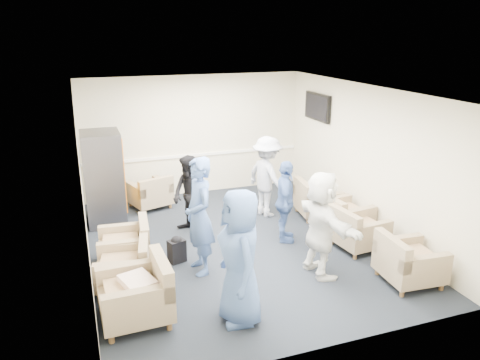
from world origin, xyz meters
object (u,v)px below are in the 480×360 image
object	(u,v)px
person_front_left	(240,257)
person_mid_right	(285,202)
vending_machine	(104,178)
armchair_left_mid	(127,268)
armchair_right_midnear	(356,232)
armchair_right_far	(315,201)
person_back_left	(190,196)
armchair_corner	(151,194)
person_back_right	(267,177)
armchair_right_midfar	(341,218)
person_mid_left	(199,216)
armchair_right_near	(407,263)
armchair_left_far	(128,247)
person_front_right	(321,224)
armchair_left_near	(139,295)

from	to	relation	value
person_front_left	person_mid_right	xyz separation A→B (m)	(1.56, 2.01, -0.16)
vending_machine	person_front_left	xyz separation A→B (m)	(1.38, -3.97, -0.01)
armchair_left_mid	armchair_right_midnear	size ratio (longest dim) A/B	1.01
armchair_right_far	person_back_left	world-z (taller)	person_back_left
armchair_right_midnear	armchair_corner	bearing A→B (deg)	38.02
person_back_right	person_mid_right	size ratio (longest dim) A/B	1.10
armchair_right_midfar	person_mid_left	bearing A→B (deg)	91.75
armchair_right_midnear	armchair_right_far	distance (m)	1.57
armchair_right_near	armchair_right_midfar	world-z (taller)	armchair_right_midfar
armchair_left_far	person_front_right	distance (m)	3.09
armchair_right_near	armchair_right_far	bearing A→B (deg)	4.26
person_front_right	armchair_right_near	bearing A→B (deg)	-124.63
armchair_right_midfar	person_mid_right	xyz separation A→B (m)	(-1.10, 0.10, 0.41)
armchair_left_mid	armchair_right_near	xyz separation A→B (m)	(3.95, -1.29, 0.02)
armchair_left_far	person_front_right	bearing A→B (deg)	70.52
armchair_right_midnear	armchair_right_midfar	bearing A→B (deg)	-12.26
armchair_left_far	vending_machine	bearing A→B (deg)	-169.57
armchair_left_far	armchair_right_far	size ratio (longest dim) A/B	0.96
person_front_right	vending_machine	bearing A→B (deg)	39.88
armchair_left_mid	armchair_corner	xyz separation A→B (m)	(0.86, 3.10, 0.00)
person_back_left	armchair_right_near	bearing A→B (deg)	17.91
armchair_right_near	armchair_right_midnear	world-z (taller)	armchair_right_near
armchair_left_mid	armchair_right_midfar	size ratio (longest dim) A/B	0.94
person_mid_right	person_front_right	world-z (taller)	person_front_right
armchair_right_far	armchair_right_midfar	bearing A→B (deg)	-172.26
armchair_right_near	armchair_right_midnear	distance (m)	1.25
armchair_right_near	armchair_right_far	distance (m)	2.82
armchair_right_far	vending_machine	world-z (taller)	vending_machine
armchair_right_midfar	person_front_right	world-z (taller)	person_front_right
armchair_left_mid	person_mid_left	distance (m)	1.30
armchair_left_far	armchair_right_near	size ratio (longest dim) A/B	0.99
person_back_left	person_back_right	bearing A→B (deg)	77.76
armchair_left_mid	person_mid_left	xyz separation A→B (m)	(1.14, 0.10, 0.62)
armchair_right_midnear	person_back_right	world-z (taller)	person_back_right
person_mid_left	person_front_right	distance (m)	1.86
armchair_left_near	armchair_right_far	bearing A→B (deg)	120.30
armchair_right_near	person_front_left	size ratio (longest dim) A/B	0.48
armchair_right_midnear	armchair_right_midfar	size ratio (longest dim) A/B	0.93
vending_machine	person_mid_left	xyz separation A→B (m)	(1.23, -2.54, 0.02)
armchair_right_midfar	person_back_right	size ratio (longest dim) A/B	0.57
armchair_left_far	armchair_right_midnear	size ratio (longest dim) A/B	0.99
vending_machine	person_front_left	bearing A→B (deg)	-70.85
armchair_right_midfar	person_front_left	xyz separation A→B (m)	(-2.66, -1.90, 0.57)
armchair_right_far	armchair_corner	xyz separation A→B (m)	(-3.08, 1.57, -0.02)
person_mid_left	vending_machine	bearing A→B (deg)	-158.15
armchair_left_near	person_mid_left	bearing A→B (deg)	131.01
armchair_left_near	armchair_left_far	world-z (taller)	armchair_left_near
person_mid_left	armchair_right_midnear	bearing A→B (deg)	83.22
armchair_right_midfar	armchair_right_far	bearing A→B (deg)	-6.75
vending_machine	person_back_right	size ratio (longest dim) A/B	1.10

